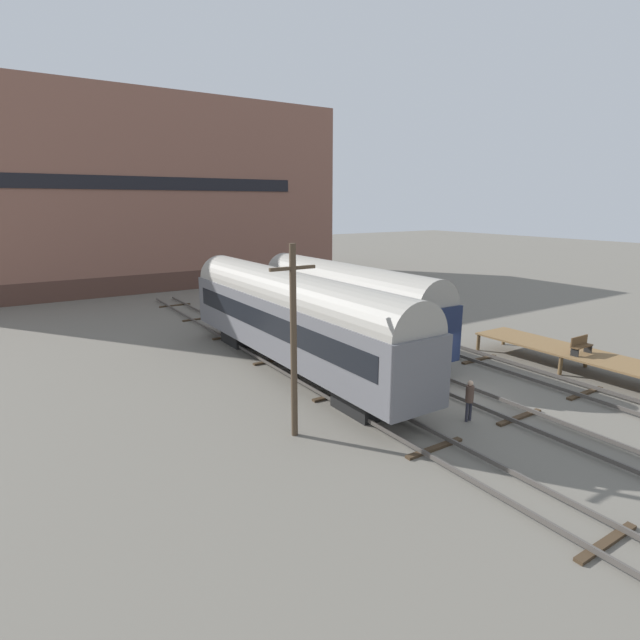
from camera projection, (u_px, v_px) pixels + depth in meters
ground_plane at (462, 395)px, 22.64m from camera, size 200.00×200.00×0.00m
track_left at (380, 416)px, 20.06m from camera, size 2.60×60.00×0.26m
track_middle at (462, 392)px, 22.60m from camera, size 2.60×60.00×0.26m
track_right at (527, 373)px, 25.14m from camera, size 2.60×60.00×0.26m
train_car_navy at (345, 300)px, 29.39m from camera, size 2.86×15.24×5.08m
train_car_grey at (291, 315)px, 25.29m from camera, size 2.89×18.90×5.20m
station_platform at (575, 353)px, 25.66m from camera, size 2.63×10.62×1.07m
bench at (581, 345)px, 25.04m from camera, size 1.40×0.40×0.91m
person_worker at (470, 397)px, 19.72m from camera, size 0.32×0.32×1.71m
utility_pole at (294, 339)px, 17.90m from camera, size 1.80×0.24×7.16m
warehouse_building at (142, 195)px, 52.22m from camera, size 39.27×13.64×18.64m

